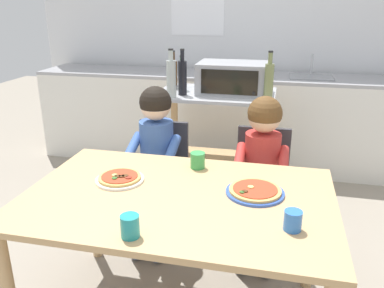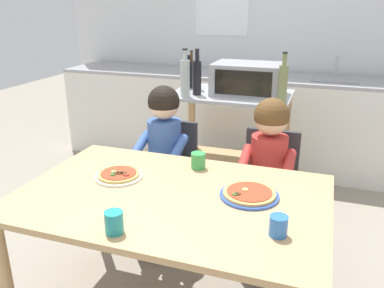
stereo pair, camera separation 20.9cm
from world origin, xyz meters
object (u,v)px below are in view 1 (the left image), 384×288
object	(u,v)px
toaster_oven	(232,78)
dining_table	(178,211)
drinking_cup_teal	(130,226)
bottle_dark_olive_oil	(182,76)
bottle_clear_vinegar	(269,81)
bottle_tall_green_wine	(182,76)
child_in_blue_striped_shirt	(154,148)
child_in_red_shirt	(262,158)
kitchen_island_cart	(215,129)
bottle_squat_spirits	(171,74)
bottle_slim_sauce	(171,77)
drinking_cup_green	(198,160)
dining_chair_right	(261,182)
dining_chair_left	(161,173)
pizza_plate_white	(120,178)
pizza_plate_blue_rimmed	(255,191)
bottle_brown_beer	(174,72)
drinking_cup_blue	(293,221)

from	to	relation	value
toaster_oven	dining_table	size ratio (longest dim) A/B	0.36
drinking_cup_teal	dining_table	bearing A→B (deg)	76.87
bottle_dark_olive_oil	bottle_clear_vinegar	bearing A→B (deg)	-5.27
bottle_tall_green_wine	child_in_blue_striped_shirt	world-z (taller)	bottle_tall_green_wine
bottle_clear_vinegar	bottle_tall_green_wine	bearing A→B (deg)	160.35
child_in_blue_striped_shirt	child_in_red_shirt	bearing A→B (deg)	0.46
toaster_oven	kitchen_island_cart	bearing A→B (deg)	-175.75
bottle_tall_green_wine	toaster_oven	bearing A→B (deg)	-6.36
bottle_squat_spirits	drinking_cup_teal	world-z (taller)	bottle_squat_spirits
bottle_squat_spirits	bottle_slim_sauce	bearing A→B (deg)	-74.52
kitchen_island_cart	toaster_oven	distance (m)	0.44
bottle_tall_green_wine	bottle_squat_spirits	bearing A→B (deg)	152.96
bottle_slim_sauce	bottle_squat_spirits	bearing A→B (deg)	105.48
child_in_blue_striped_shirt	drinking_cup_green	bearing A→B (deg)	-41.28
bottle_squat_spirits	toaster_oven	bearing A→B (deg)	-10.62
bottle_clear_vinegar	dining_chair_right	xyz separation A→B (m)	(0.01, -0.47, -0.57)
bottle_tall_green_wine	dining_chair_left	xyz separation A→B (m)	(0.03, -0.73, -0.53)
bottle_dark_olive_oil	pizza_plate_white	distance (m)	1.25
toaster_oven	dining_table	world-z (taller)	toaster_oven
toaster_oven	bottle_clear_vinegar	world-z (taller)	bottle_clear_vinegar
kitchen_island_cart	drinking_cup_green	size ratio (longest dim) A/B	10.57
bottle_dark_olive_oil	child_in_red_shirt	distance (m)	0.99
bottle_tall_green_wine	dining_chair_left	size ratio (longest dim) A/B	0.34
pizza_plate_white	pizza_plate_blue_rimmed	distance (m)	0.68
bottle_tall_green_wine	pizza_plate_blue_rimmed	distance (m)	1.60
bottle_dark_olive_oil	dining_chair_left	distance (m)	0.78
toaster_oven	bottle_squat_spirits	bearing A→B (deg)	169.38
bottle_dark_olive_oil	dining_chair_right	bearing A→B (deg)	-39.05
bottle_tall_green_wine	bottle_clear_vinegar	distance (m)	0.75
toaster_oven	pizza_plate_white	distance (m)	1.44
pizza_plate_blue_rimmed	bottle_brown_beer	bearing A→B (deg)	117.88
dining_chair_left	dining_chair_right	bearing A→B (deg)	0.52
bottle_slim_sauce	child_in_blue_striped_shirt	size ratio (longest dim) A/B	0.33
child_in_blue_striped_shirt	dining_table	bearing A→B (deg)	-63.10
toaster_oven	drinking_cup_green	distance (m)	1.14
bottle_clear_vinegar	drinking_cup_teal	size ratio (longest dim) A/B	3.92
bottle_slim_sauce	dining_chair_right	bearing A→B (deg)	-31.04
dining_chair_left	drinking_cup_teal	xyz separation A→B (m)	(0.24, -1.14, 0.29)
dining_chair_right	drinking_cup_blue	xyz separation A→B (m)	(0.17, -0.96, 0.29)
bottle_slim_sauce	bottle_clear_vinegar	xyz separation A→B (m)	(0.71, 0.04, -0.00)
drinking_cup_teal	pizza_plate_white	bearing A→B (deg)	117.12
dining_table	bottle_squat_spirits	bearing A→B (deg)	106.59
bottle_squat_spirits	drinking_cup_blue	bearing A→B (deg)	-60.46
dining_table	child_in_red_shirt	size ratio (longest dim) A/B	1.40
pizza_plate_blue_rimmed	drinking_cup_teal	xyz separation A→B (m)	(-0.44, -0.47, 0.03)
bottle_squat_spirits	bottle_tall_green_wine	bearing A→B (deg)	-27.04
kitchen_island_cart	bottle_brown_beer	bearing A→B (deg)	152.43
kitchen_island_cart	child_in_blue_striped_shirt	distance (m)	0.84
bottle_clear_vinegar	drinking_cup_green	world-z (taller)	bottle_clear_vinegar
drinking_cup_blue	drinking_cup_teal	bearing A→B (deg)	-162.70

